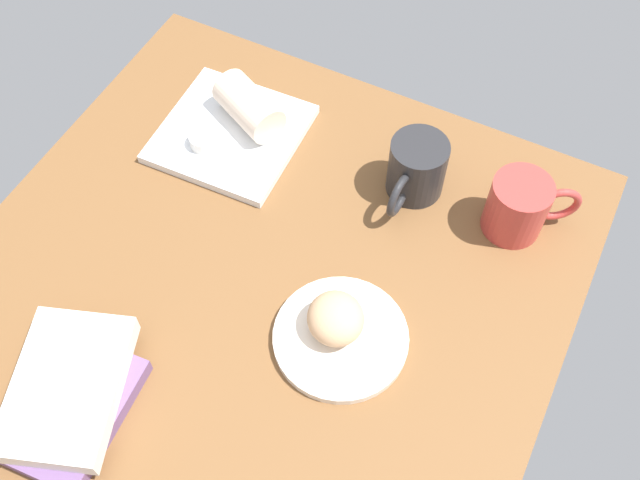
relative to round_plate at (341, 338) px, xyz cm
name	(u,v)px	position (x,y,z in cm)	size (l,w,h in cm)	color
dining_table	(229,340)	(-6.51, 15.11, -2.70)	(110.00, 90.00, 4.00)	brown
round_plate	(341,338)	(0.00, 0.00, 0.00)	(19.65, 19.65, 1.40)	silver
scone_pastry	(336,318)	(0.83, 1.28, 3.61)	(8.56, 8.13, 5.82)	tan
square_plate	(231,134)	(26.16, 33.80, 0.10)	(23.08, 23.08, 1.60)	white
sauce_cup	(203,140)	(21.54, 36.18, 2.07)	(4.70, 4.70, 2.17)	silver
breakfast_wrap	(249,106)	(29.85, 31.89, 4.29)	(6.78, 6.78, 12.41)	beige
book_stack	(68,396)	(-25.27, 28.61, 2.25)	(24.62, 20.41, 5.82)	#6B4C7A
coffee_mug	(416,169)	(30.02, 1.37, 4.55)	(14.73, 9.33, 10.29)	#262628
second_mug	(520,206)	(30.45, -15.74, 4.52)	(10.33, 13.68, 10.23)	#B23833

